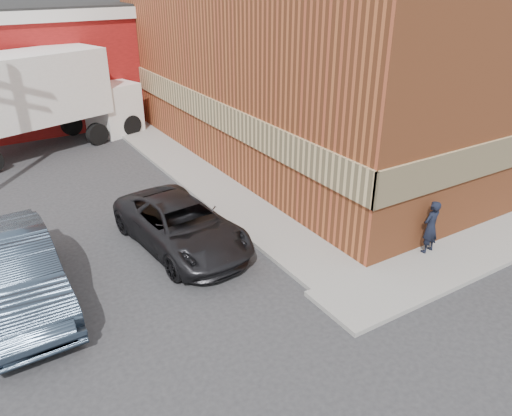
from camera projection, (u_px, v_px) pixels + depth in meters
ground at (320, 289)px, 12.24m from camera, size 90.00×90.00×0.00m
brick_building at (352, 31)px, 21.10m from camera, size 14.25×18.25×9.36m
sidewalk_west at (188, 169)px, 19.38m from camera, size 1.80×18.00×0.12m
man at (431, 227)px, 13.32m from camera, size 0.58×0.42×1.50m
sedan at (14, 273)px, 11.35m from camera, size 1.90×5.19×1.70m
suv_a at (181, 225)px, 13.82m from camera, size 2.68×5.05×1.35m
box_truck at (45, 94)px, 20.78m from camera, size 8.62×4.76×4.08m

